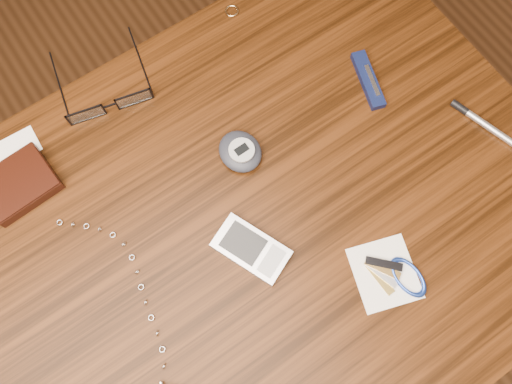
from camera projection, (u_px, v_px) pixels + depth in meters
ground at (242, 296)px, 1.42m from camera, size 3.80×3.80×0.00m
desk at (232, 255)px, 0.80m from camera, size 1.00×0.70×0.75m
wallet_and_card at (19, 183)px, 0.72m from camera, size 0.11×0.13×0.02m
eyeglasses at (109, 103)px, 0.75m from camera, size 0.16×0.16×0.03m
gold_ring at (232, 11)px, 0.82m from camera, size 0.02×0.02×0.00m
pda_phone at (251, 249)px, 0.69m from camera, size 0.09×0.12×0.02m
pedometer at (240, 151)px, 0.73m from camera, size 0.06×0.07×0.03m
notepad_keys at (396, 275)px, 0.68m from camera, size 0.11×0.11×0.01m
pocket_knife at (368, 80)px, 0.77m from camera, size 0.05×0.10×0.01m
silver_pen at (482, 122)px, 0.75m from camera, size 0.05×0.13×0.01m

